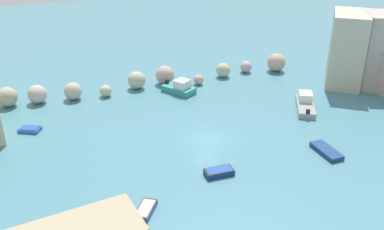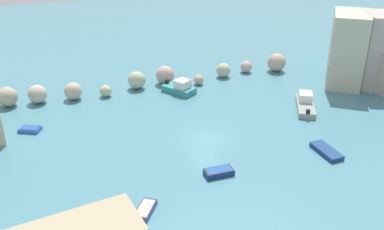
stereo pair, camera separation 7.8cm
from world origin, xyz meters
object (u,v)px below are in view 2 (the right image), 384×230
moored_boat_3 (180,88)px  moored_boat_5 (145,210)px  moored_boat_2 (219,172)px  channel_buoy (190,86)px  moored_boat_0 (305,104)px  moored_boat_4 (326,151)px  moored_boat_1 (30,129)px

moored_boat_3 → moored_boat_5: (-10.47, -22.01, -0.45)m
moored_boat_2 → moored_boat_3: 19.46m
channel_buoy → moored_boat_0: size_ratio=0.11×
moored_boat_5 → moored_boat_0: bearing=-27.4°
channel_buoy → moored_boat_3: size_ratio=0.14×
channel_buoy → moored_boat_3: moored_boat_3 is taller
moored_boat_2 → moored_boat_4: (11.43, -0.25, -0.06)m
moored_boat_4 → moored_boat_3: bearing=23.1°
moored_boat_1 → moored_boat_3: size_ratio=0.55×
moored_boat_0 → moored_boat_3: bearing=81.5°
channel_buoy → moored_boat_5: 26.14m
moored_boat_2 → moored_boat_3: (2.88, 19.24, 0.38)m
moored_boat_0 → moored_boat_5: size_ratio=2.15×
moored_boat_4 → moored_boat_5: (-19.02, -2.51, -0.01)m
moored_boat_2 → moored_boat_4: moored_boat_2 is taller
channel_buoy → moored_boat_3: bearing=-148.9°
moored_boat_4 → moored_boat_5: 19.19m
moored_boat_1 → moored_boat_5: bearing=-36.3°
moored_boat_2 → moored_boat_5: (-7.59, -2.76, -0.07)m
channel_buoy → moored_boat_1: size_ratio=0.26×
moored_boat_2 → moored_boat_5: moored_boat_2 is taller
moored_boat_0 → moored_boat_4: (-4.07, -9.69, -0.34)m
moored_boat_5 → channel_buoy: bearing=6.8°
moored_boat_0 → moored_boat_2: 18.15m
moored_boat_1 → moored_boat_2: size_ratio=0.98×
moored_boat_1 → moored_boat_0: bearing=19.0°
channel_buoy → moored_boat_0: moored_boat_0 is taller
channel_buoy → moored_boat_4: size_ratio=0.19×
moored_boat_2 → moored_boat_1: bearing=-41.7°
moored_boat_4 → moored_boat_5: bearing=97.0°
moored_boat_3 → moored_boat_5: 24.37m
moored_boat_4 → moored_boat_0: bearing=-23.3°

